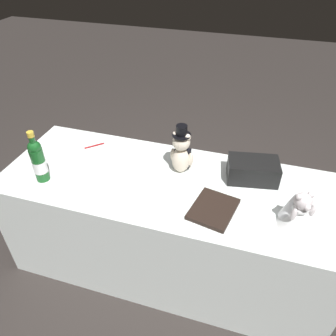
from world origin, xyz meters
The scene contains 8 objects.
ground_plane centered at (0.00, 0.00, 0.00)m, with size 12.00×12.00×0.00m, color #2D2826.
reception_table centered at (0.00, 0.00, 0.37)m, with size 2.00×0.75×0.75m, color white.
teddy_bear_groom centered at (0.04, 0.13, 0.88)m, with size 0.15×0.14×0.32m.
teddy_bear_bride centered at (0.70, -0.13, 0.83)m, with size 0.21×0.23×0.22m.
champagne_bottle centered at (-0.71, -0.19, 0.88)m, with size 0.08×0.08×0.32m.
signing_pen centered at (-0.58, 0.21, 0.75)m, with size 0.11×0.11×0.01m.
gift_case_black centered at (0.46, 0.17, 0.81)m, with size 0.31×0.23×0.13m.
guestbook centered at (0.30, -0.16, 0.76)m, with size 0.21×0.26×0.02m, color black.
Camera 1 is at (0.43, -1.40, 1.96)m, focal length 34.77 mm.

